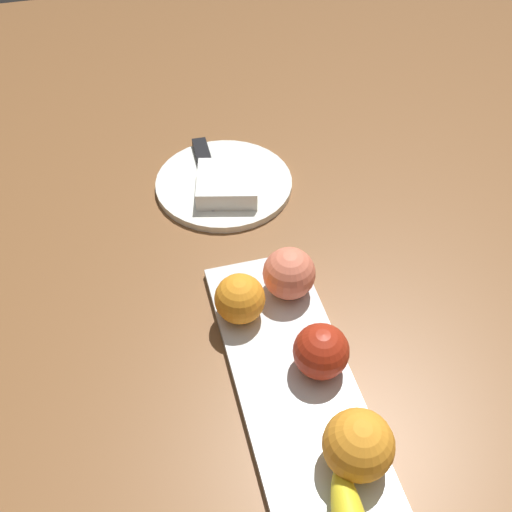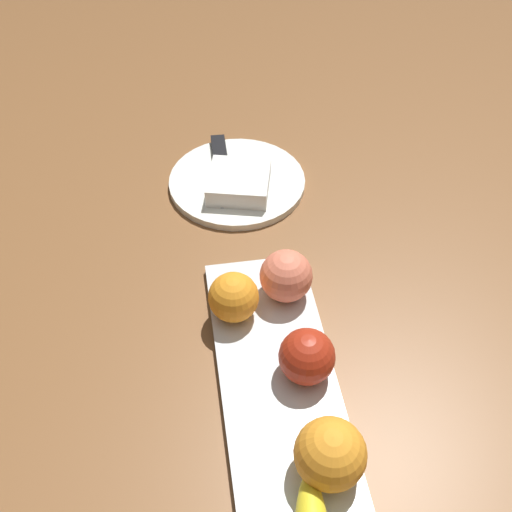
{
  "view_description": "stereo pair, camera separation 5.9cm",
  "coord_description": "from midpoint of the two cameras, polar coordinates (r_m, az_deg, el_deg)",
  "views": [
    {
      "loc": [
        0.36,
        -0.16,
        0.63
      ],
      "look_at": [
        -0.17,
        -0.02,
        0.04
      ],
      "focal_mm": 41.43,
      "sensor_mm": 36.0,
      "label": 1
    },
    {
      "loc": [
        0.37,
        -0.1,
        0.63
      ],
      "look_at": [
        -0.17,
        -0.02,
        0.04
      ],
      "focal_mm": 41.43,
      "sensor_mm": 36.0,
      "label": 2
    }
  ],
  "objects": [
    {
      "name": "folded_napkin",
      "position": [
        0.94,
        0.14,
        7.07
      ],
      "size": [
        0.12,
        0.12,
        0.03
      ],
      "primitive_type": "cube",
      "rotation": [
        0.0,
        0.0,
        -0.25
      ],
      "color": "white",
      "rests_on": "dinner_plate"
    },
    {
      "name": "dinner_plate",
      "position": [
        0.98,
        -0.11,
        7.13
      ],
      "size": [
        0.22,
        0.22,
        0.01
      ],
      "primitive_type": "cylinder",
      "color": "white",
      "rests_on": "ground_plane"
    },
    {
      "name": "knife",
      "position": [
        1.01,
        -1.77,
        9.28
      ],
      "size": [
        0.18,
        0.03,
        0.01
      ],
      "rotation": [
        0.0,
        0.0,
        -0.02
      ],
      "color": "silver",
      "rests_on": "dinner_plate"
    },
    {
      "name": "peach",
      "position": [
        0.78,
        5.09,
        -2.02
      ],
      "size": [
        0.07,
        0.07,
        0.07
      ],
      "primitive_type": "sphere",
      "color": "#ED785A",
      "rests_on": "fruit_tray"
    },
    {
      "name": "ground_plane",
      "position": [
        0.74,
        5.67,
        -11.92
      ],
      "size": [
        2.4,
        2.4,
        0.0
      ],
      "primitive_type": "plane",
      "color": "brown"
    },
    {
      "name": "orange_near_apple",
      "position": [
        0.75,
        0.05,
        -4.09
      ],
      "size": [
        0.07,
        0.07,
        0.07
      ],
      "primitive_type": "sphere",
      "color": "orange",
      "rests_on": "fruit_tray"
    },
    {
      "name": "fruit_tray",
      "position": [
        0.71,
        5.01,
        -14.13
      ],
      "size": [
        0.45,
        0.14,
        0.01
      ],
      "primitive_type": "cube",
      "color": "silver",
      "rests_on": "ground_plane"
    },
    {
      "name": "apple",
      "position": [
        0.7,
        7.31,
        -9.55
      ],
      "size": [
        0.07,
        0.07,
        0.07
      ],
      "primitive_type": "sphere",
      "color": "#AD2A16",
      "rests_on": "fruit_tray"
    },
    {
      "name": "orange_near_banana",
      "position": [
        0.64,
        9.92,
        -18.43
      ],
      "size": [
        0.08,
        0.08,
        0.08
      ],
      "primitive_type": "sphere",
      "color": "orange",
      "rests_on": "fruit_tray"
    }
  ]
}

